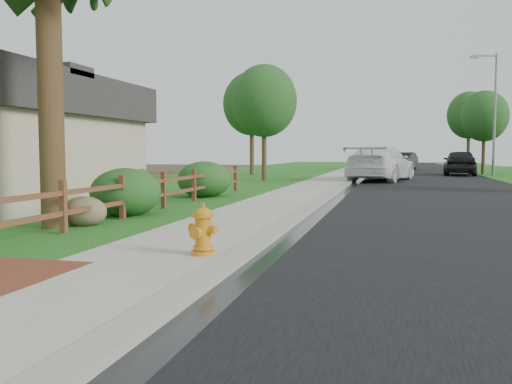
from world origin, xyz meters
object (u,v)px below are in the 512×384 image
(ranch_fence, at_px, (145,192))
(streetlight, at_px, (493,107))
(fire_hydrant, at_px, (203,231))
(white_suv, at_px, (381,164))
(dark_car_mid, at_px, (460,162))

(ranch_fence, relative_size, streetlight, 2.04)
(fire_hydrant, xyz_separation_m, white_suv, (2.10, 23.76, 0.53))
(dark_car_mid, bearing_deg, fire_hydrant, 81.22)
(ranch_fence, distance_m, streetlight, 30.13)
(white_suv, relative_size, streetlight, 0.81)
(ranch_fence, xyz_separation_m, streetlight, (12.78, 26.98, 4.09))
(white_suv, xyz_separation_m, streetlight, (7.18, 8.47, 3.71))
(ranch_fence, distance_m, dark_car_mid, 29.39)
(fire_hydrant, distance_m, white_suv, 23.86)
(white_suv, relative_size, dark_car_mid, 1.28)
(white_suv, height_order, dark_car_mid, white_suv)
(fire_hydrant, distance_m, streetlight, 33.80)
(ranch_fence, height_order, dark_car_mid, dark_car_mid)
(streetlight, bearing_deg, fire_hydrant, -106.06)
(fire_hydrant, relative_size, white_suv, 0.12)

